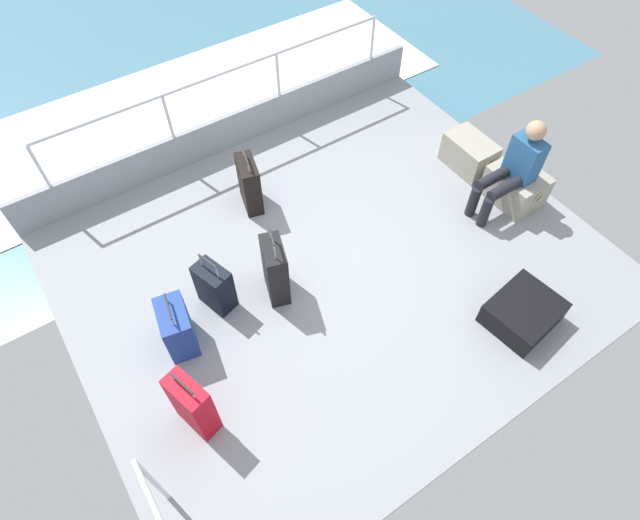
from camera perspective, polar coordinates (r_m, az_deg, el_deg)
ground_plane at (r=5.46m, az=1.45°, el=-0.42°), size 4.40×5.20×0.06m
gunwale_port at (r=6.60m, az=-9.59°, el=13.66°), size 0.06×5.20×0.45m
railing_port at (r=6.27m, az=-10.30°, el=17.56°), size 0.04×4.20×1.02m
sea_wake at (r=8.02m, az=-13.98°, el=15.75°), size 12.00×12.00×0.01m
cargo_crate_0 at (r=6.50m, az=15.82°, el=11.01°), size 0.62×0.38×0.38m
cargo_crate_1 at (r=6.26m, az=20.38°, el=7.51°), size 0.62×0.47×0.39m
passenger_seated at (r=5.89m, az=20.22°, el=9.39°), size 0.34×0.66×1.09m
suitcase_0 at (r=5.79m, az=-7.63°, el=8.12°), size 0.44×0.28×0.72m
suitcase_1 at (r=5.31m, az=21.09°, el=-5.30°), size 0.63×0.71×0.25m
suitcase_2 at (r=5.05m, az=-11.31°, el=-2.84°), size 0.39×0.30×0.67m
suitcase_3 at (r=4.97m, az=-4.86°, el=-1.10°), size 0.43×0.30×0.88m
suitcase_4 at (r=4.89m, az=-15.18°, el=-7.06°), size 0.46×0.33×0.62m
suitcase_5 at (r=4.46m, az=-13.61°, el=-14.95°), size 0.41×0.28×0.75m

